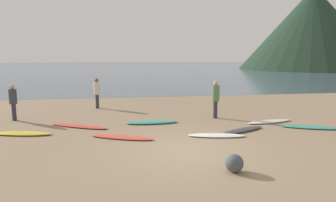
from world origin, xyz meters
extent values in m
cube|color=#8C7559|center=(0.00, 10.00, -0.10)|extent=(120.00, 120.00, 0.20)
cube|color=#475B6B|center=(0.00, 61.11, 0.00)|extent=(140.00, 100.00, 0.01)
cone|color=#1E3323|center=(34.80, 45.24, 7.85)|extent=(26.99, 26.99, 15.71)
ellipsoid|color=yellow|center=(-5.27, 2.58, 0.05)|extent=(2.09, 0.92, 0.10)
ellipsoid|color=#D84C38|center=(-3.54, 3.46, 0.04)|extent=(2.51, 1.66, 0.08)
ellipsoid|color=#D84C38|center=(-1.87, 1.61, 0.04)|extent=(2.21, 1.29, 0.08)
ellipsoid|color=teal|center=(-0.66, 3.58, 0.05)|extent=(2.10, 0.55, 0.10)
ellipsoid|color=white|center=(1.31, 1.33, 0.04)|extent=(2.00, 0.85, 0.08)
ellipsoid|color=#333338|center=(2.49, 1.87, 0.04)|extent=(1.95, 1.22, 0.08)
ellipsoid|color=silver|center=(4.13, 3.01, 0.04)|extent=(2.14, 0.86, 0.08)
ellipsoid|color=teal|center=(5.21, 1.87, 0.04)|extent=(2.18, 1.24, 0.08)
cylinder|color=#2D2D38|center=(2.19, 4.18, 0.38)|extent=(0.18, 0.18, 0.77)
cylinder|color=#4C7A4C|center=(2.19, 4.18, 1.10)|extent=(0.33, 0.33, 0.67)
sphere|color=tan|center=(2.19, 4.18, 1.54)|extent=(0.22, 0.22, 0.22)
cylinder|color=#2D2D38|center=(-6.36, 5.02, 0.36)|extent=(0.17, 0.17, 0.72)
cylinder|color=#333842|center=(-6.36, 5.02, 1.03)|extent=(0.31, 0.31, 0.62)
sphere|color=tan|center=(-6.36, 5.02, 1.44)|extent=(0.20, 0.20, 0.20)
cylinder|color=#2D2D38|center=(-3.13, 7.44, 0.36)|extent=(0.17, 0.17, 0.73)
cylinder|color=beige|center=(-3.13, 7.44, 1.04)|extent=(0.32, 0.32, 0.63)
sphere|color=brown|center=(-3.13, 7.44, 1.46)|extent=(0.21, 0.21, 0.21)
sphere|color=#434C51|center=(0.76, -1.66, 0.22)|extent=(0.43, 0.43, 0.43)
camera|label=1|loc=(-1.80, -7.88, 2.73)|focal=31.11mm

